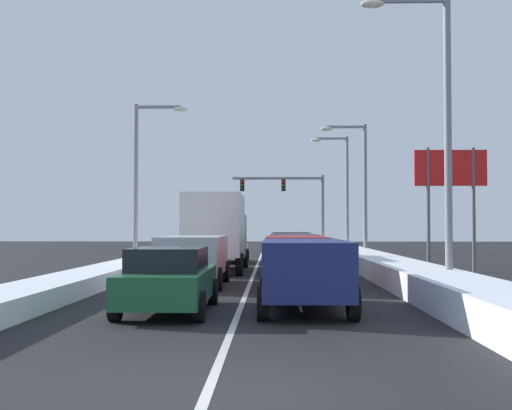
# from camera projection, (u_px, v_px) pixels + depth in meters

# --- Properties ---
(ground_plane) EXTENTS (120.72, 120.72, 0.00)m
(ground_plane) POSITION_uv_depth(u_px,v_px,m) (253.00, 276.00, 26.35)
(ground_plane) COLOR black
(lane_stripe_between_right_lane_and_center_lane) EXTENTS (0.14, 51.07, 0.01)m
(lane_stripe_between_right_lane_and_center_lane) POSITION_uv_depth(u_px,v_px,m) (256.00, 269.00, 30.99)
(lane_stripe_between_right_lane_and_center_lane) COLOR silver
(lane_stripe_between_right_lane_and_center_lane) RESTS_ON ground
(snow_bank_right_shoulder) EXTENTS (1.91, 51.07, 0.74)m
(snow_bank_right_shoulder) POSITION_uv_depth(u_px,v_px,m) (369.00, 261.00, 30.87)
(snow_bank_right_shoulder) COLOR white
(snow_bank_right_shoulder) RESTS_ON ground
(snow_bank_left_shoulder) EXTENTS (1.73, 51.07, 0.53)m
(snow_bank_left_shoulder) POSITION_uv_depth(u_px,v_px,m) (144.00, 263.00, 31.13)
(snow_bank_left_shoulder) COLOR white
(snow_bank_left_shoulder) RESTS_ON ground
(suv_navy_right_lane_nearest) EXTENTS (2.16, 4.90, 1.67)m
(suv_navy_right_lane_nearest) POSITION_uv_depth(u_px,v_px,m) (304.00, 268.00, 15.69)
(suv_navy_right_lane_nearest) COLOR navy
(suv_navy_right_lane_nearest) RESTS_ON ground
(suv_red_right_lane_second) EXTENTS (2.16, 4.90, 1.67)m
(suv_red_right_lane_second) POSITION_uv_depth(u_px,v_px,m) (296.00, 256.00, 21.84)
(suv_red_right_lane_second) COLOR maroon
(suv_red_right_lane_second) RESTS_ON ground
(suv_gray_right_lane_third) EXTENTS (2.16, 4.90, 1.67)m
(suv_gray_right_lane_third) POSITION_uv_depth(u_px,v_px,m) (293.00, 249.00, 28.11)
(suv_gray_right_lane_third) COLOR slate
(suv_gray_right_lane_third) RESTS_ON ground
(suv_black_right_lane_fourth) EXTENTS (2.16, 4.90, 1.67)m
(suv_black_right_lane_fourth) POSITION_uv_depth(u_px,v_px,m) (291.00, 245.00, 35.31)
(suv_black_right_lane_fourth) COLOR black
(suv_black_right_lane_fourth) RESTS_ON ground
(sedan_green_center_lane_nearest) EXTENTS (2.00, 4.50, 1.51)m
(sedan_green_center_lane_nearest) POSITION_uv_depth(u_px,v_px,m) (169.00, 280.00, 15.37)
(sedan_green_center_lane_nearest) COLOR #1E5633
(sedan_green_center_lane_nearest) RESTS_ON ground
(suv_silver_center_lane_second) EXTENTS (2.16, 4.90, 1.67)m
(suv_silver_center_lane_second) POSITION_uv_depth(u_px,v_px,m) (194.00, 256.00, 22.18)
(suv_silver_center_lane_second) COLOR #B7BABF
(suv_silver_center_lane_second) RESTS_ON ground
(box_truck_center_lane_third) EXTENTS (2.53, 7.20, 3.36)m
(box_truck_center_lane_third) POSITION_uv_depth(u_px,v_px,m) (217.00, 229.00, 29.18)
(box_truck_center_lane_third) COLOR #937F60
(box_truck_center_lane_third) RESTS_ON ground
(sedan_white_center_lane_fourth) EXTENTS (2.00, 4.50, 1.51)m
(sedan_white_center_lane_fourth) POSITION_uv_depth(u_px,v_px,m) (230.00, 249.00, 36.60)
(sedan_white_center_lane_fourth) COLOR silver
(sedan_white_center_lane_fourth) RESTS_ON ground
(traffic_light_gantry) EXTENTS (7.54, 0.47, 6.20)m
(traffic_light_gantry) POSITION_uv_depth(u_px,v_px,m) (294.00, 196.00, 54.26)
(traffic_light_gantry) COLOR slate
(traffic_light_gantry) RESTS_ON ground
(street_lamp_right_near) EXTENTS (2.66, 0.36, 8.85)m
(street_lamp_right_near) POSITION_uv_depth(u_px,v_px,m) (436.00, 116.00, 19.42)
(street_lamp_right_near) COLOR gray
(street_lamp_right_near) RESTS_ON ground
(street_lamp_right_mid) EXTENTS (2.66, 0.36, 7.88)m
(street_lamp_right_mid) POSITION_uv_depth(u_px,v_px,m) (359.00, 179.00, 37.96)
(street_lamp_right_mid) COLOR gray
(street_lamp_right_mid) RESTS_ON ground
(street_lamp_right_far) EXTENTS (2.66, 0.36, 8.45)m
(street_lamp_right_far) POSITION_uv_depth(u_px,v_px,m) (342.00, 184.00, 47.25)
(street_lamp_right_far) COLOR gray
(street_lamp_right_far) RESTS_ON ground
(street_lamp_left_mid) EXTENTS (2.66, 0.36, 8.01)m
(street_lamp_left_mid) POSITION_uv_depth(u_px,v_px,m) (143.00, 169.00, 32.33)
(street_lamp_left_mid) COLOR gray
(street_lamp_left_mid) RESTS_ON ground
(roadside_sign_right) EXTENTS (3.20, 0.16, 5.50)m
(roadside_sign_right) POSITION_uv_depth(u_px,v_px,m) (451.00, 181.00, 29.33)
(roadside_sign_right) COLOR #59595B
(roadside_sign_right) RESTS_ON ground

